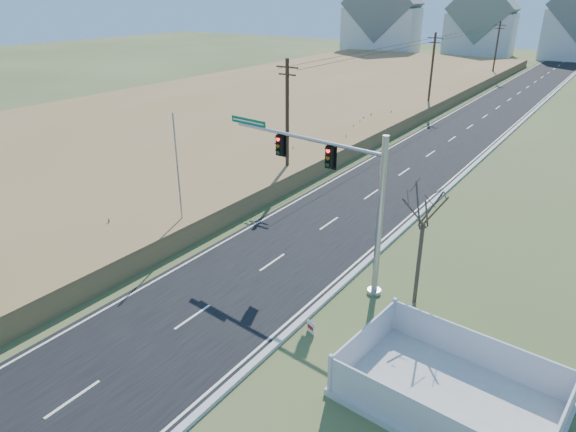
{
  "coord_description": "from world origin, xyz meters",
  "views": [
    {
      "loc": [
        14.03,
        -15.29,
        13.13
      ],
      "look_at": [
        1.55,
        3.19,
        3.4
      ],
      "focal_mm": 32.0,
      "sensor_mm": 36.0,
      "label": 1
    }
  ],
  "objects_px": {
    "fence_enclosure": "(449,396)",
    "flagpole": "(180,191)",
    "traffic_signal_mast": "(345,192)",
    "open_sign": "(311,327)",
    "bare_tree": "(425,205)"
  },
  "relations": [
    {
      "from": "flagpole",
      "to": "bare_tree",
      "type": "height_order",
      "value": "flagpole"
    },
    {
      "from": "open_sign",
      "to": "flagpole",
      "type": "distance_m",
      "value": 11.73
    },
    {
      "from": "traffic_signal_mast",
      "to": "open_sign",
      "type": "distance_m",
      "value": 6.39
    },
    {
      "from": "fence_enclosure",
      "to": "open_sign",
      "type": "bearing_deg",
      "value": 178.27
    },
    {
      "from": "fence_enclosure",
      "to": "flagpole",
      "type": "relative_size",
      "value": 1.03
    },
    {
      "from": "fence_enclosure",
      "to": "flagpole",
      "type": "bearing_deg",
      "value": 170.87
    },
    {
      "from": "traffic_signal_mast",
      "to": "open_sign",
      "type": "bearing_deg",
      "value": -70.47
    },
    {
      "from": "fence_enclosure",
      "to": "flagpole",
      "type": "height_order",
      "value": "flagpole"
    },
    {
      "from": "traffic_signal_mast",
      "to": "bare_tree",
      "type": "distance_m",
      "value": 3.75
    },
    {
      "from": "flagpole",
      "to": "open_sign",
      "type": "bearing_deg",
      "value": -18.08
    },
    {
      "from": "open_sign",
      "to": "flagpole",
      "type": "bearing_deg",
      "value": -177.09
    },
    {
      "from": "traffic_signal_mast",
      "to": "fence_enclosure",
      "type": "height_order",
      "value": "traffic_signal_mast"
    },
    {
      "from": "bare_tree",
      "to": "traffic_signal_mast",
      "type": "bearing_deg",
      "value": -177.0
    },
    {
      "from": "open_sign",
      "to": "traffic_signal_mast",
      "type": "bearing_deg",
      "value": 123.68
    },
    {
      "from": "open_sign",
      "to": "fence_enclosure",
      "type": "bearing_deg",
      "value": 14.26
    }
  ]
}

